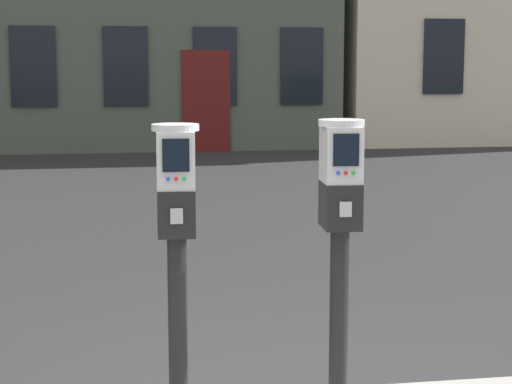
# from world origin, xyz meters

# --- Properties ---
(parking_meter_near_kerb) EXTENTS (0.23, 0.26, 1.43)m
(parking_meter_near_kerb) POSITION_xyz_m (-0.38, -0.17, 1.13)
(parking_meter_near_kerb) COLOR black
(parking_meter_near_kerb) RESTS_ON sidewalk_slab
(parking_meter_twin_adjacent) EXTENTS (0.23, 0.26, 1.44)m
(parking_meter_twin_adjacent) POSITION_xyz_m (0.39, -0.17, 1.13)
(parking_meter_twin_adjacent) COLOR black
(parking_meter_twin_adjacent) RESTS_ON sidewalk_slab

